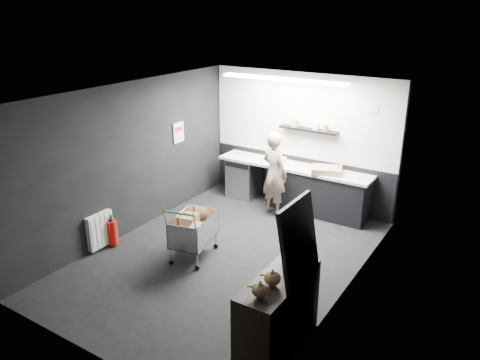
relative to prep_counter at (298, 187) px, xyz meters
The scene contains 22 objects.
floor 2.47m from the prep_counter, 93.20° to the right, with size 5.50×5.50×0.00m, color black.
ceiling 3.30m from the prep_counter, 93.20° to the right, with size 5.50×5.50×0.00m, color white.
wall_back 0.96m from the prep_counter, 112.30° to the left, with size 5.50×5.50×0.00m, color black.
wall_front 5.25m from the prep_counter, 91.50° to the right, with size 5.50×5.50×0.00m, color black.
wall_left 3.35m from the prep_counter, 131.43° to the right, with size 5.50×5.50×0.00m, color black.
wall_right 3.18m from the prep_counter, 52.38° to the right, with size 5.50×5.50×0.00m, color black.
kitchen_wall_panel 1.43m from the prep_counter, 113.58° to the left, with size 3.95×0.02×1.70m, color silver.
dado_panel 0.34m from the prep_counter, 113.58° to the left, with size 3.95×0.02×1.00m, color black.
floating_shelf 1.18m from the prep_counter, 72.13° to the left, with size 1.20×0.22×0.04m, color black.
wall_clock 2.13m from the prep_counter, 13.36° to the left, with size 0.20×0.20×0.03m, color silver.
poster 2.63m from the prep_counter, 152.11° to the right, with size 0.02×0.30×0.40m, color silver.
poster_red_band 2.66m from the prep_counter, 152.05° to the right, with size 0.01×0.22×0.10m, color red.
radiator 3.92m from the prep_counter, 122.01° to the right, with size 0.10×0.50×0.60m, color silver.
ceiling_strip 2.29m from the prep_counter, 103.37° to the right, with size 2.40×0.20×0.04m, color white.
prep_counter is the anchor object (origin of this frame).
person 0.66m from the prep_counter, 124.73° to the right, with size 0.61×0.40×1.67m, color beige.
shopping_cart 2.74m from the prep_counter, 102.54° to the right, with size 0.71×1.01×0.99m.
sideboard 4.19m from the prep_counter, 67.31° to the right, with size 0.55×1.29×1.94m.
fire_extinguisher 3.72m from the prep_counter, 122.33° to the right, with size 0.17×0.17×0.55m.
cardboard_box 0.78m from the prep_counter, ahead, with size 0.56×0.42×0.11m, color #977050.
pink_tub 0.84m from the prep_counter, behind, with size 0.19×0.19×0.19m, color beige.
white_container 0.63m from the prep_counter, behind, with size 0.16×0.13×0.14m, color silver.
Camera 1 is at (3.82, -5.60, 3.90)m, focal length 35.00 mm.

